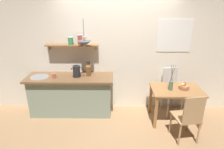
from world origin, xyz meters
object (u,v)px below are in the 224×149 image
Objects in this scene: dining_table at (176,94)px; dining_chair_near at (189,116)px; pendant_lamp at (84,44)px; coffee_mug_by_sink at (54,76)px; fruit_bowl at (184,86)px; knife_block at (89,70)px; electric_kettle at (77,71)px; twig_vase at (171,85)px; dining_chair_far at (171,89)px.

dining_chair_near reaches higher than dining_table.
pendant_lamp is at bearing 154.09° from dining_chair_near.
dining_chair_near is at bearing -18.41° from coffee_mug_by_sink.
knife_block is at bearing 171.59° from fruit_bowl.
fruit_bowl is 1.70× the size of coffee_mug_by_sink.
knife_block is 2.67× the size of coffee_mug_by_sink.
electric_kettle is 0.48m from coffee_mug_by_sink.
coffee_mug_by_sink is at bearing -173.82° from pendant_lamp.
knife_block reaches higher than dining_chair_near.
pendant_lamp is at bearing -5.09° from electric_kettle.
twig_vase is at bearing 105.13° from dining_chair_near.
dining_table is 4.84× the size of fruit_bowl.
twig_vase is (-0.14, -0.41, 0.27)m from dining_chair_far.
dining_chair_near is at bearing -74.87° from twig_vase.
coffee_mug_by_sink reaches higher than dining_chair_near.
pendant_lamp is at bearing 172.35° from dining_table.
dining_chair_far is 3.79× the size of electric_kettle.
twig_vase is at bearing -9.45° from pendant_lamp.
twig_vase is at bearing -5.18° from coffee_mug_by_sink.
dining_table is 0.98× the size of dining_chair_far.
knife_block is 0.59m from pendant_lamp.
fruit_bowl is 0.30m from twig_vase.
pendant_lamp reaches higher than coffee_mug_by_sink.
knife_block is (-1.84, 0.98, 0.49)m from dining_chair_near.
dining_chair_near is 2.91× the size of knife_block.
twig_vase is at bearing -167.59° from fruit_bowl.
electric_kettle is (-2.05, 0.27, 0.39)m from dining_table.
coffee_mug_by_sink is (-2.66, 0.15, 0.16)m from fruit_bowl.
dining_chair_near is 2.71m from coffee_mug_by_sink.
electric_kettle is at bearing 173.76° from fruit_bowl.
dining_chair_near is 1.76× the size of pendant_lamp.
coffee_mug_by_sink reaches higher than dining_table.
twig_vase is 4.38× the size of coffee_mug_by_sink.
dining_table is 0.27m from twig_vase.
coffee_mug_by_sink is (-2.55, 0.85, 0.41)m from dining_chair_near.
twig_vase reaches higher than fruit_bowl.
dining_table is 0.23m from fruit_bowl.
fruit_bowl is (0.15, 0.03, 0.17)m from dining_table.
dining_chair_far is (-0.03, 1.05, 0.03)m from dining_chair_near.
electric_kettle is at bearing -176.91° from dining_chair_far.
electric_kettle is (-2.20, 0.24, 0.22)m from fruit_bowl.
fruit_bowl is at bearing -8.41° from knife_block.
fruit_bowl is 2.22m from electric_kettle.
electric_kettle is at bearing -168.79° from knife_block.
knife_block is (-1.80, 0.31, 0.41)m from dining_table.
dining_table is at bearing -7.41° from electric_kettle.
coffee_mug_by_sink is at bearing 161.59° from dining_chair_near.
pendant_lamp reaches higher than electric_kettle.
electric_kettle is (-2.08, 0.94, 0.48)m from dining_chair_near.
dining_chair_far reaches higher than dining_chair_near.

